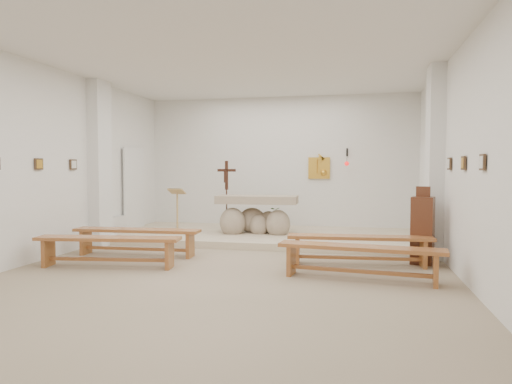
% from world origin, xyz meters
% --- Properties ---
extents(ground, '(7.00, 10.00, 0.00)m').
position_xyz_m(ground, '(0.00, 0.00, 0.00)').
color(ground, tan).
rests_on(ground, ground).
extents(wall_left, '(0.02, 10.00, 3.50)m').
position_xyz_m(wall_left, '(-3.49, 0.00, 1.75)').
color(wall_left, white).
rests_on(wall_left, ground).
extents(wall_right, '(0.02, 10.00, 3.50)m').
position_xyz_m(wall_right, '(3.49, 0.00, 1.75)').
color(wall_right, white).
rests_on(wall_right, ground).
extents(wall_back, '(7.00, 0.02, 3.50)m').
position_xyz_m(wall_back, '(0.00, 4.99, 1.75)').
color(wall_back, white).
rests_on(wall_back, ground).
extents(ceiling, '(7.00, 10.00, 0.02)m').
position_xyz_m(ceiling, '(0.00, 0.00, 3.49)').
color(ceiling, silver).
rests_on(ceiling, wall_back).
extents(sanctuary_platform, '(6.98, 3.00, 0.15)m').
position_xyz_m(sanctuary_platform, '(0.00, 3.50, 0.07)').
color(sanctuary_platform, beige).
rests_on(sanctuary_platform, ground).
extents(pilaster_left, '(0.26, 0.55, 3.50)m').
position_xyz_m(pilaster_left, '(-3.37, 2.00, 1.75)').
color(pilaster_left, white).
rests_on(pilaster_left, ground).
extents(pilaster_right, '(0.26, 0.55, 3.50)m').
position_xyz_m(pilaster_right, '(3.37, 2.00, 1.75)').
color(pilaster_right, white).
rests_on(pilaster_right, ground).
extents(gold_wall_relief, '(0.55, 0.04, 0.55)m').
position_xyz_m(gold_wall_relief, '(1.05, 4.96, 1.65)').
color(gold_wall_relief, gold).
rests_on(gold_wall_relief, wall_back).
extents(sanctuary_lamp, '(0.11, 0.36, 0.44)m').
position_xyz_m(sanctuary_lamp, '(1.75, 4.71, 1.81)').
color(sanctuary_lamp, black).
rests_on(sanctuary_lamp, wall_back).
extents(station_frame_left_mid, '(0.03, 0.20, 0.20)m').
position_xyz_m(station_frame_left_mid, '(-3.47, 0.20, 1.72)').
color(station_frame_left_mid, '#432F1D').
rests_on(station_frame_left_mid, wall_left).
extents(station_frame_left_rear, '(0.03, 0.20, 0.20)m').
position_xyz_m(station_frame_left_rear, '(-3.47, 1.20, 1.72)').
color(station_frame_left_rear, '#432F1D').
rests_on(station_frame_left_rear, wall_left).
extents(station_frame_right_front, '(0.03, 0.20, 0.20)m').
position_xyz_m(station_frame_right_front, '(3.47, -0.80, 1.72)').
color(station_frame_right_front, '#432F1D').
rests_on(station_frame_right_front, wall_right).
extents(station_frame_right_mid, '(0.03, 0.20, 0.20)m').
position_xyz_m(station_frame_right_mid, '(3.47, 0.20, 1.72)').
color(station_frame_right_mid, '#432F1D').
rests_on(station_frame_right_mid, wall_right).
extents(station_frame_right_rear, '(0.03, 0.20, 0.20)m').
position_xyz_m(station_frame_right_rear, '(3.47, 1.20, 1.72)').
color(station_frame_right_rear, '#432F1D').
rests_on(station_frame_right_rear, wall_right).
extents(radiator_left, '(0.10, 0.85, 0.52)m').
position_xyz_m(radiator_left, '(-3.43, 2.70, 0.27)').
color(radiator_left, silver).
rests_on(radiator_left, ground).
extents(radiator_right, '(0.10, 0.85, 0.52)m').
position_xyz_m(radiator_right, '(3.43, 2.70, 0.27)').
color(radiator_right, silver).
rests_on(radiator_right, ground).
extents(altar, '(1.87, 0.87, 0.95)m').
position_xyz_m(altar, '(-0.26, 3.40, 0.52)').
color(altar, tan).
rests_on(altar, sanctuary_platform).
extents(lectern, '(0.38, 0.33, 1.05)m').
position_xyz_m(lectern, '(-2.19, 3.39, 0.67)').
color(lectern, tan).
rests_on(lectern, sanctuary_platform).
extents(crucifix_stand, '(0.49, 0.22, 1.67)m').
position_xyz_m(crucifix_stand, '(-1.04, 3.66, 1.12)').
color(crucifix_stand, '#371B11').
rests_on(crucifix_stand, sanctuary_platform).
extents(potted_plant, '(0.64, 0.63, 0.54)m').
position_xyz_m(potted_plant, '(-0.09, 4.17, 0.42)').
color(potted_plant, '#2F5E25').
rests_on(potted_plant, sanctuary_platform).
extents(donation_pedestal, '(0.44, 0.44, 1.34)m').
position_xyz_m(donation_pedestal, '(3.10, 1.41, 0.59)').
color(donation_pedestal, '#562E18').
rests_on(donation_pedestal, ground).
extents(bench_left_front, '(2.42, 0.50, 0.51)m').
position_xyz_m(bench_left_front, '(-2.04, 1.02, 0.38)').
color(bench_left_front, '#9A622C').
rests_on(bench_left_front, ground).
extents(bench_right_front, '(2.43, 0.57, 0.51)m').
position_xyz_m(bench_right_front, '(2.04, 1.02, 0.38)').
color(bench_right_front, '#9A622C').
rests_on(bench_right_front, ground).
extents(bench_left_second, '(2.44, 0.69, 0.51)m').
position_xyz_m(bench_left_second, '(-2.04, 0.00, 0.38)').
color(bench_left_second, '#9A622C').
rests_on(bench_left_second, ground).
extents(bench_right_second, '(2.44, 0.67, 0.51)m').
position_xyz_m(bench_right_second, '(2.04, 0.00, 0.38)').
color(bench_right_second, '#9A622C').
rests_on(bench_right_second, ground).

